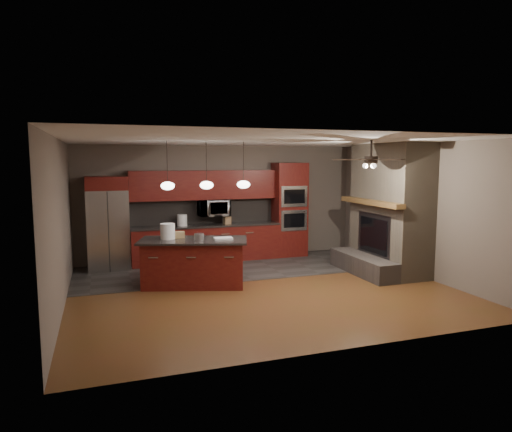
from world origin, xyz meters
name	(u,v)px	position (x,y,z in m)	size (l,w,h in m)	color
ground	(262,289)	(0.00, 0.00, 0.00)	(7.00, 7.00, 0.00)	#5A301B
ceiling	(262,141)	(0.00, 0.00, 2.80)	(7.00, 6.00, 0.02)	white
back_wall	(222,202)	(0.00, 3.00, 1.40)	(7.00, 0.02, 2.80)	#655A51
right_wall	(418,210)	(3.50, 0.00, 1.40)	(0.02, 6.00, 2.80)	#655A51
left_wall	(60,224)	(-3.50, 0.00, 1.40)	(0.02, 6.00, 2.80)	#655A51
slate_tile_patch	(236,268)	(0.00, 1.80, 0.01)	(7.00, 2.40, 0.01)	#363331
fireplace_column	(388,213)	(3.04, 0.40, 1.30)	(1.30, 2.10, 2.80)	#726451
back_cabinetry	(206,225)	(-0.48, 2.74, 0.89)	(3.59, 0.64, 2.20)	maroon
oven_tower	(289,210)	(1.70, 2.69, 1.19)	(0.80, 0.63, 2.38)	maroon
microwave	(213,208)	(-0.27, 2.75, 1.30)	(0.73, 0.41, 0.50)	silver
refrigerator	(108,223)	(-2.72, 2.62, 1.04)	(0.90, 0.75, 2.09)	silver
kitchen_island	(194,262)	(-1.19, 0.64, 0.47)	(2.25, 1.51, 0.92)	maroon
white_bucket	(168,231)	(-1.65, 0.83, 1.07)	(0.28, 0.28, 0.30)	white
paint_can	(199,237)	(-1.10, 0.51, 0.98)	(0.19, 0.19, 0.13)	#A8A8AD
paint_tray	(223,238)	(-0.64, 0.46, 0.94)	(0.35, 0.24, 0.03)	silver
cardboard_box	(179,235)	(-1.41, 0.89, 0.98)	(0.20, 0.14, 0.13)	#97794E
counter_bucket	(182,220)	(-1.05, 2.70, 1.03)	(0.24, 0.24, 0.27)	white
counter_box	(227,220)	(0.04, 2.65, 0.99)	(0.16, 0.13, 0.18)	#8F6D4A
pendant_left	(168,186)	(-1.65, 0.70, 1.96)	(0.26, 0.26, 0.92)	black
pendant_center	(207,185)	(-0.90, 0.70, 1.96)	(0.26, 0.26, 0.92)	black
pendant_right	(243,184)	(-0.15, 0.70, 1.96)	(0.26, 0.26, 0.92)	black
ceiling_fan	(371,159)	(1.80, -0.80, 2.46)	(1.27, 1.33, 0.41)	black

